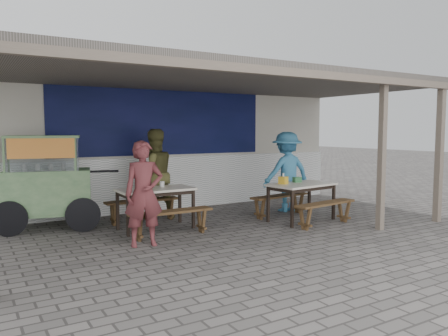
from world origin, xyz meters
name	(u,v)px	position (x,y,z in m)	size (l,w,h in m)	color
ground	(245,235)	(0.00, 0.00, 0.00)	(60.00, 60.00, 0.00)	#67615D
back_wall	(162,134)	(0.00, 3.58, 1.72)	(9.00, 1.28, 3.50)	beige
warung_roof	(219,81)	(0.02, 0.90, 2.71)	(9.00, 4.21, 2.81)	#5F5851
table_left	(156,193)	(-1.12, 1.24, 0.67)	(1.36, 0.70, 0.75)	white
bench_left_street	(171,217)	(-1.12, 0.56, 0.34)	(1.46, 0.28, 0.45)	brown
bench_left_wall	(142,205)	(-1.12, 1.92, 0.34)	(1.46, 0.28, 0.45)	brown
table_right	(302,187)	(1.64, 0.43, 0.67)	(1.42, 0.92, 0.75)	white
bench_right_street	(325,208)	(1.72, -0.17, 0.34)	(1.46, 0.46, 0.45)	brown
bench_right_wall	(280,200)	(1.56, 1.02, 0.34)	(1.46, 0.46, 0.45)	brown
vendor_cart	(47,179)	(-2.82, 2.23, 0.93)	(2.20, 1.19, 1.71)	#85A970
patron_street_side	(144,194)	(-1.71, 0.25, 0.82)	(0.60, 0.39, 1.64)	brown
patron_wall_side	(154,174)	(-0.79, 2.13, 0.91)	(0.89, 0.69, 1.83)	brown
patron_right_table	(287,172)	(2.06, 1.41, 0.88)	(1.14, 0.66, 1.77)	teal
tissue_box	(283,180)	(1.28, 0.55, 0.82)	(0.15, 0.15, 0.15)	gold
donation_box	(297,180)	(1.69, 0.62, 0.80)	(0.16, 0.11, 0.11)	#306D3E
condiment_jar	(162,184)	(-0.91, 1.42, 0.80)	(0.09, 0.09, 0.10)	silver
condiment_bowl	(144,188)	(-1.31, 1.29, 0.77)	(0.17, 0.17, 0.04)	white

